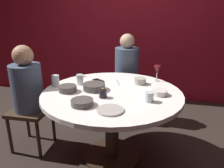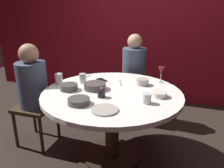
{
  "view_description": "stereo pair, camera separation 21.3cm",
  "coord_description": "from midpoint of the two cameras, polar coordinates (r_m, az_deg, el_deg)",
  "views": [
    {
      "loc": [
        0.42,
        -1.97,
        1.52
      ],
      "look_at": [
        0.0,
        0.0,
        0.82
      ],
      "focal_mm": 35.63,
      "sensor_mm": 36.0,
      "label": 1
    },
    {
      "loc": [
        0.63,
        -1.91,
        1.52
      ],
      "look_at": [
        0.0,
        0.0,
        0.82
      ],
      "focal_mm": 35.63,
      "sensor_mm": 36.0,
      "label": 2
    }
  ],
  "objects": [
    {
      "name": "seated_diner_left",
      "position": [
        2.54,
        -23.24,
        -0.79
      ],
      "size": [
        0.4,
        0.4,
        1.17
      ],
      "rotation": [
        0.0,
        0.0,
        6.28
      ],
      "color": "#3F2D1E",
      "rests_on": "ground"
    },
    {
      "name": "wine_glass",
      "position": [
        2.47,
        9.13,
        3.6
      ],
      "size": [
        0.08,
        0.08,
        0.18
      ],
      "color": "silver",
      "rests_on": "dining_table"
    },
    {
      "name": "cup_near_candle",
      "position": [
        1.93,
        6.43,
        -3.37
      ],
      "size": [
        0.08,
        0.08,
        0.09
      ],
      "primitive_type": "cylinder",
      "color": "silver",
      "rests_on": "dining_table"
    },
    {
      "name": "ground_plane",
      "position": [
        2.52,
        -2.54,
        -18.1
      ],
      "size": [
        8.0,
        8.0,
        0.0
      ],
      "primitive_type": "plane",
      "color": "#2D231E"
    },
    {
      "name": "knife_near_plate",
      "position": [
        2.61,
        -10.26,
        1.5
      ],
      "size": [
        0.06,
        0.18,
        0.01
      ],
      "primitive_type": "cube",
      "rotation": [
        0.0,
        0.0,
        -0.27
      ],
      "color": "#B7B7BC",
      "rests_on": "dining_table"
    },
    {
      "name": "dinner_plate",
      "position": [
        1.77,
        -3.98,
        -6.75
      ],
      "size": [
        0.22,
        0.22,
        0.01
      ],
      "primitive_type": "cylinder",
      "color": "#B2ADA3",
      "rests_on": "dining_table"
    },
    {
      "name": "candle_holder",
      "position": [
        2.01,
        -5.36,
        -2.55
      ],
      "size": [
        0.07,
        0.07,
        0.09
      ],
      "color": "black",
      "rests_on": "dining_table"
    },
    {
      "name": "bowl_rice_portion",
      "position": [
        2.21,
        -7.37,
        -0.75
      ],
      "size": [
        0.22,
        0.22,
        0.06
      ],
      "primitive_type": "cylinder",
      "color": "#4C4742",
      "rests_on": "dining_table"
    },
    {
      "name": "dining_table",
      "position": [
        2.21,
        -2.76,
        -5.7
      ],
      "size": [
        1.36,
        1.36,
        0.74
      ],
      "color": "white",
      "rests_on": "ground"
    },
    {
      "name": "cell_phone",
      "position": [
        2.48,
        -5.98,
        0.86
      ],
      "size": [
        0.15,
        0.14,
        0.01
      ],
      "primitive_type": "cube",
      "rotation": [
        0.0,
        0.0,
        4.05
      ],
      "color": "black",
      "rests_on": "dining_table"
    },
    {
      "name": "cup_by_left_diner",
      "position": [
        2.39,
        -10.79,
        1.11
      ],
      "size": [
        0.07,
        0.07,
        0.11
      ],
      "primitive_type": "cylinder",
      "color": "silver",
      "rests_on": "dining_table"
    },
    {
      "name": "cup_by_right_diner",
      "position": [
        2.39,
        -16.8,
        0.77
      ],
      "size": [
        0.08,
        0.08,
        0.12
      ],
      "primitive_type": "cylinder",
      "color": "silver",
      "rests_on": "dining_table"
    },
    {
      "name": "bowl_serving_large",
      "position": [
        1.88,
        -10.91,
        -4.73
      ],
      "size": [
        0.19,
        0.19,
        0.05
      ],
      "primitive_type": "cylinder",
      "color": "#4C4742",
      "rests_on": "dining_table"
    },
    {
      "name": "bowl_small_white",
      "position": [
        2.37,
        4.65,
        0.74
      ],
      "size": [
        0.13,
        0.13,
        0.07
      ],
      "primitive_type": "cylinder",
      "color": "#B2ADA3",
      "rests_on": "dining_table"
    },
    {
      "name": "fork_near_plate",
      "position": [
        2.41,
        -1.1,
        0.38
      ],
      "size": [
        0.08,
        0.17,
        0.01
      ],
      "primitive_type": "cube",
      "rotation": [
        0.0,
        0.0,
        0.36
      ],
      "color": "#B7B7BC",
      "rests_on": "dining_table"
    },
    {
      "name": "seated_diner_back",
      "position": [
        3.05,
        1.81,
        4.14
      ],
      "size": [
        0.4,
        0.4,
        1.2
      ],
      "rotation": [
        0.0,
        0.0,
        4.71
      ],
      "color": "#3F2D1E",
      "rests_on": "ground"
    },
    {
      "name": "back_wall",
      "position": [
        3.78,
        4.27,
        15.63
      ],
      "size": [
        6.0,
        0.1,
        2.6
      ],
      "primitive_type": "cube",
      "color": "maroon",
      "rests_on": "ground"
    },
    {
      "name": "bowl_salad_center",
      "position": [
        2.1,
        9.34,
        -2.21
      ],
      "size": [
        0.14,
        0.14,
        0.05
      ],
      "primitive_type": "cylinder",
      "color": "silver",
      "rests_on": "dining_table"
    },
    {
      "name": "bowl_sauce_side",
      "position": [
        2.21,
        -14.02,
        -1.2
      ],
      "size": [
        0.17,
        0.17,
        0.06
      ],
      "primitive_type": "cylinder",
      "color": "#4C4742",
      "rests_on": "dining_table"
    }
  ]
}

